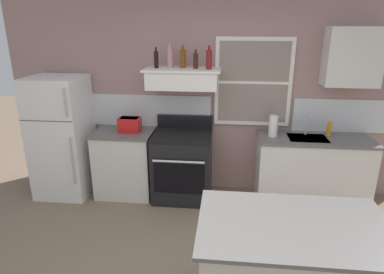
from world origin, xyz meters
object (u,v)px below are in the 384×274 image
(bottle_amber_wine, at_px, (183,58))
(paper_towel_roll, at_px, (273,126))
(toaster, at_px, (130,124))
(bottle_red_label_wine, at_px, (209,59))
(dish_soap_bottle, at_px, (329,129))
(bottle_rose_pink, at_px, (170,58))
(refrigerator, at_px, (62,137))
(stove_range, at_px, (183,165))
(bottle_balsamic_dark, at_px, (156,59))
(bottle_brown_stout, at_px, (196,61))

(bottle_amber_wine, relative_size, paper_towel_roll, 1.04)
(toaster, height_order, bottle_red_label_wine, bottle_red_label_wine)
(bottle_amber_wine, distance_m, dish_soap_bottle, 2.07)
(toaster, xyz_separation_m, bottle_rose_pink, (0.54, 0.10, 0.86))
(dish_soap_bottle, bearing_deg, paper_towel_roll, -172.05)
(paper_towel_roll, bearing_deg, refrigerator, -178.77)
(refrigerator, height_order, stove_range, refrigerator)
(paper_towel_roll, bearing_deg, dish_soap_bottle, 7.95)
(stove_range, distance_m, dish_soap_bottle, 1.96)
(bottle_amber_wine, height_order, paper_towel_roll, bottle_amber_wine)
(refrigerator, distance_m, toaster, 0.96)
(bottle_balsamic_dark, height_order, bottle_red_label_wine, bottle_red_label_wine)
(bottle_amber_wine, distance_m, bottle_red_label_wine, 0.35)
(stove_range, bearing_deg, bottle_amber_wine, 91.51)
(bottle_brown_stout, height_order, bottle_red_label_wine, bottle_red_label_wine)
(refrigerator, relative_size, paper_towel_roll, 6.06)
(refrigerator, bearing_deg, bottle_amber_wine, 6.18)
(bottle_rose_pink, distance_m, bottle_brown_stout, 0.33)
(bottle_rose_pink, distance_m, bottle_red_label_wine, 0.51)
(refrigerator, xyz_separation_m, bottle_brown_stout, (1.81, 0.12, 1.03))
(bottle_red_label_wine, xyz_separation_m, paper_towel_roll, (0.83, -0.01, -0.82))
(bottle_red_label_wine, bearing_deg, paper_towel_roll, -0.94)
(refrigerator, bearing_deg, bottle_red_label_wine, 2.14)
(toaster, bearing_deg, stove_range, -3.05)
(bottle_rose_pink, bearing_deg, paper_towel_roll, -4.28)
(bottle_balsamic_dark, xyz_separation_m, bottle_rose_pink, (0.17, 0.03, 0.02))
(bottle_amber_wine, bearing_deg, toaster, -170.56)
(paper_towel_roll, relative_size, dish_soap_bottle, 1.50)
(bottle_red_label_wine, distance_m, paper_towel_roll, 1.17)
(bottle_rose_pink, bearing_deg, bottle_balsamic_dark, -170.32)
(refrigerator, distance_m, bottle_brown_stout, 2.09)
(refrigerator, height_order, paper_towel_roll, refrigerator)
(bottle_balsamic_dark, height_order, bottle_brown_stout, bottle_balsamic_dark)
(refrigerator, xyz_separation_m, bottle_red_label_wine, (1.98, 0.07, 1.05))
(bottle_amber_wine, xyz_separation_m, paper_towel_roll, (1.17, -0.12, -0.82))
(bottle_brown_stout, bearing_deg, dish_soap_bottle, 1.35)
(stove_range, xyz_separation_m, bottle_brown_stout, (0.16, 0.10, 1.38))
(bottle_rose_pink, height_order, dish_soap_bottle, bottle_rose_pink)
(bottle_amber_wine, relative_size, bottle_brown_stout, 1.19)
(bottle_amber_wine, bearing_deg, dish_soap_bottle, -0.54)
(bottle_balsamic_dark, distance_m, bottle_rose_pink, 0.17)
(toaster, height_order, stove_range, toaster)
(bottle_balsamic_dark, bearing_deg, bottle_red_label_wine, -4.85)
(bottle_balsamic_dark, bearing_deg, bottle_rose_pink, 9.68)
(bottle_balsamic_dark, bearing_deg, toaster, -169.41)
(stove_range, xyz_separation_m, bottle_balsamic_dark, (-0.34, 0.11, 1.39))
(bottle_amber_wine, xyz_separation_m, bottle_brown_stout, (0.17, -0.06, -0.02))
(bottle_rose_pink, bearing_deg, refrigerator, -173.86)
(bottle_balsamic_dark, height_order, bottle_rose_pink, bottle_rose_pink)
(refrigerator, height_order, bottle_red_label_wine, bottle_red_label_wine)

